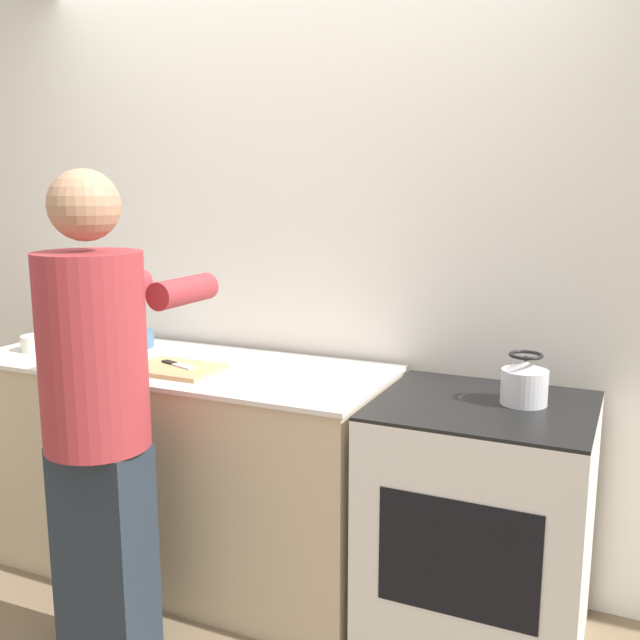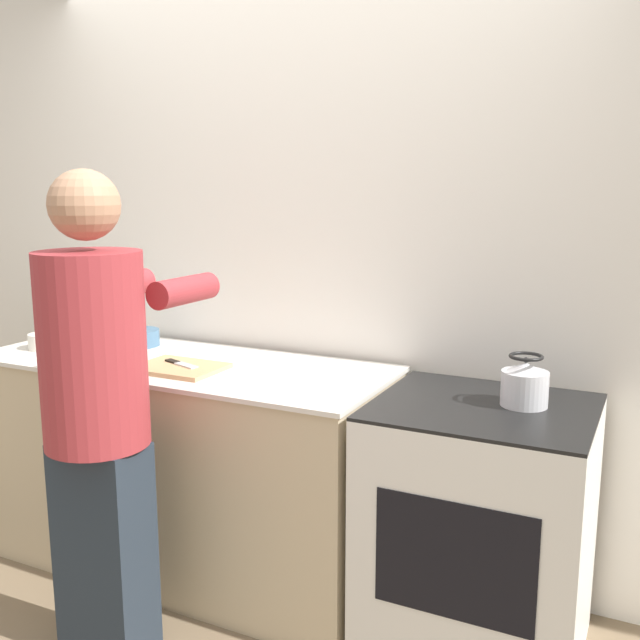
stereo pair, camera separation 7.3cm
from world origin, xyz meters
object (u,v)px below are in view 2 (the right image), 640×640
object	(u,v)px
oven	(479,528)
person	(99,404)
kettle	(525,384)
bowl_prep	(44,341)
canister_jar	(86,325)
cutting_board	(179,368)
knife	(180,364)

from	to	relation	value
oven	person	xyz separation A→B (m)	(-1.15, -0.60, 0.47)
kettle	bowl_prep	bearing A→B (deg)	-176.45
oven	kettle	distance (m)	0.54
bowl_prep	canister_jar	distance (m)	0.23
cutting_board	knife	xyz separation A→B (m)	(-0.01, 0.02, 0.01)
bowl_prep	person	bearing A→B (deg)	-32.95
knife	bowl_prep	bearing A→B (deg)	-163.64
cutting_board	knife	bearing A→B (deg)	116.01
oven	person	world-z (taller)	person
cutting_board	canister_jar	bearing A→B (deg)	160.39
person	knife	distance (m)	0.51
bowl_prep	canister_jar	bearing A→B (deg)	81.16
cutting_board	bowl_prep	distance (m)	0.77
person	bowl_prep	distance (m)	0.97
knife	person	bearing A→B (deg)	-66.70
cutting_board	knife	distance (m)	0.02
person	bowl_prep	world-z (taller)	person
knife	cutting_board	bearing A→B (deg)	-46.13
knife	kettle	distance (m)	1.33
bowl_prep	cutting_board	bearing A→B (deg)	-2.81
oven	bowl_prep	distance (m)	2.03
person	cutting_board	bearing A→B (deg)	94.63
person	canister_jar	bearing A→B (deg)	135.97
oven	cutting_board	size ratio (longest dim) A/B	2.65
knife	bowl_prep	world-z (taller)	bowl_prep
canister_jar	oven	bearing A→B (deg)	-4.45
oven	kettle	xyz separation A→B (m)	(0.12, 0.05, 0.52)
person	canister_jar	distance (m)	1.08
oven	canister_jar	xyz separation A→B (m)	(-1.93, 0.15, 0.53)
bowl_prep	kettle	bearing A→B (deg)	3.55
knife	kettle	bearing A→B (deg)	24.33
kettle	canister_jar	bearing A→B (deg)	177.33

